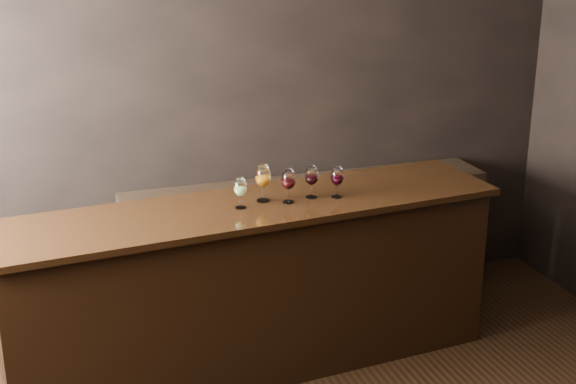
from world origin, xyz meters
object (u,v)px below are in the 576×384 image
object	(u,v)px
back_bar_shelf	(307,245)
glass_white	(240,188)
bar_counter	(253,290)
glass_red_a	(289,180)
glass_amber	(263,177)
glass_red_b	(312,177)
glass_red_c	(337,177)

from	to	relation	value
back_bar_shelf	glass_white	xyz separation A→B (m)	(-0.65, -0.69, 0.69)
bar_counter	glass_red_a	world-z (taller)	glass_red_a
bar_counter	glass_red_a	bearing A→B (deg)	-13.07
bar_counter	glass_amber	xyz separation A→B (m)	(0.08, 0.04, 0.67)
glass_white	glass_red_b	size ratio (longest dim) A/B	0.92
bar_counter	glass_amber	distance (m)	0.68
glass_amber	glass_red_b	size ratio (longest dim) A/B	1.13
glass_amber	back_bar_shelf	bearing A→B (deg)	51.09
glass_amber	glass_red_c	distance (m)	0.43
glass_amber	bar_counter	bearing A→B (deg)	-154.40
glass_red_a	glass_red_c	world-z (taller)	glass_red_a
glass_red_a	glass_red_b	bearing A→B (deg)	13.26
glass_red_b	glass_red_a	bearing A→B (deg)	-166.74
bar_counter	glass_white	distance (m)	0.65
glass_white	glass_red_a	world-z (taller)	glass_red_a
bar_counter	back_bar_shelf	xyz separation A→B (m)	(0.58, 0.65, -0.05)
glass_red_a	glass_red_b	distance (m)	0.16
glass_white	glass_red_a	size ratio (longest dim) A/B	0.89
back_bar_shelf	glass_red_a	size ratio (longest dim) A/B	12.83
glass_white	glass_red_c	distance (m)	0.57
glass_white	glass_red_b	xyz separation A→B (m)	(0.43, 0.04, 0.01)
glass_red_b	glass_red_c	distance (m)	0.15
glass_red_c	glass_red_a	bearing A→B (deg)	178.72
glass_red_c	back_bar_shelf	bearing A→B (deg)	83.75
glass_amber	glass_red_b	world-z (taller)	glass_amber
bar_counter	glass_red_c	size ratio (longest dim) A/B	15.60
bar_counter	glass_red_a	size ratio (longest dim) A/B	14.63
glass_red_b	bar_counter	bearing A→B (deg)	-179.05
glass_red_b	glass_red_c	world-z (taller)	glass_red_b
glass_amber	glass_red_a	size ratio (longest dim) A/B	1.09
glass_white	glass_red_a	bearing A→B (deg)	0.64
glass_amber	glass_red_c	size ratio (longest dim) A/B	1.16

